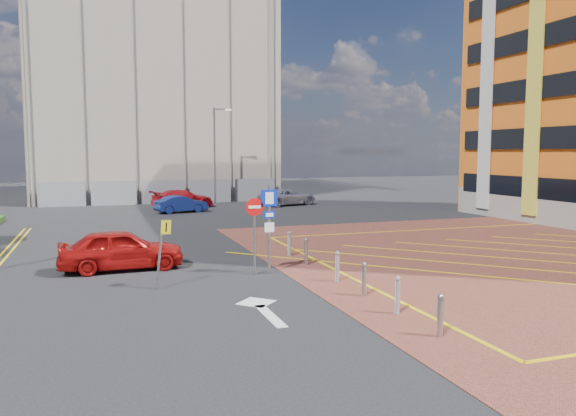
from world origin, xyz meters
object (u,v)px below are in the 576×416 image
lamp_back (216,152)px  car_blue_back (181,204)px  car_red_left (121,249)px  car_red_back (183,199)px  warning_sign (162,245)px  car_silver_back (287,197)px  sign_cluster (264,220)px

lamp_back → car_blue_back: 7.49m
car_red_left → car_red_back: bearing=-15.8°
warning_sign → car_red_back: warning_sign is taller
car_blue_back → car_red_back: car_red_back is taller
warning_sign → car_silver_back: (12.90, 25.49, -0.75)m
car_red_back → car_red_left: bearing=151.7°
sign_cluster → car_blue_back: 21.70m
warning_sign → car_silver_back: warning_sign is taller
warning_sign → car_red_back: bearing=80.4°
lamp_back → car_red_back: bearing=-148.2°
car_silver_back → car_blue_back: bearing=90.3°
lamp_back → car_silver_back: (5.42, -2.54, -3.68)m
lamp_back → warning_sign: bearing=-104.9°
car_red_back → car_silver_back: bearing=-108.9°
car_red_back → car_silver_back: (8.47, -0.65, -0.03)m
sign_cluster → car_silver_back: 26.18m
sign_cluster → car_silver_back: size_ratio=0.66×
warning_sign → car_red_left: warning_sign is taller
lamp_back → sign_cluster: lamp_back is taller
car_blue_back → lamp_back: bearing=-48.3°
sign_cluster → warning_sign: (-3.69, -1.02, -0.52)m
sign_cluster → warning_sign: bearing=-164.6°
car_red_left → car_blue_back: car_red_left is taller
car_red_left → car_blue_back: (4.94, 19.19, -0.15)m
car_blue_back → car_silver_back: 9.51m
lamp_back → car_red_left: lamp_back is taller
warning_sign → lamp_back: bearing=75.1°
car_red_left → car_silver_back: (14.02, 22.01, -0.09)m
warning_sign → car_silver_back: size_ratio=0.46×
car_red_left → car_red_back: car_red_left is taller
lamp_back → car_blue_back: (-3.66, -5.36, -3.74)m
sign_cluster → car_red_left: bearing=152.9°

